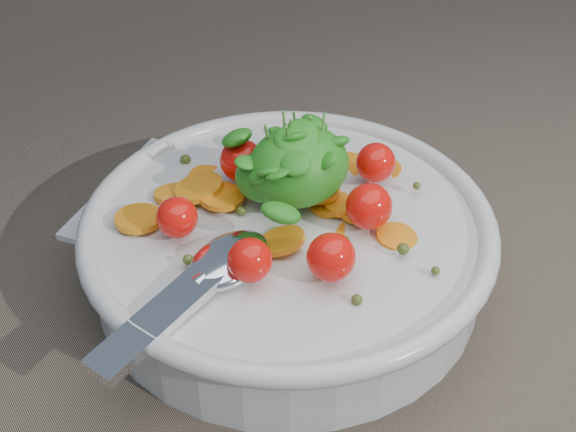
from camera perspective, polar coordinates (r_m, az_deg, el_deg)
ground at (r=0.54m, az=0.74°, el=-6.78°), size 6.00×6.00×0.00m
bowl at (r=0.54m, az=-0.03°, el=-1.95°), size 0.33×0.31×0.13m
napkin at (r=0.64m, az=-8.76°, el=1.18°), size 0.21×0.21×0.01m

